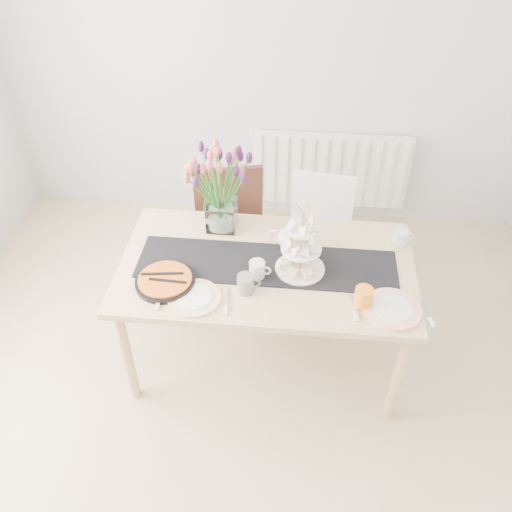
# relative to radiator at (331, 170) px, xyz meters

# --- Properties ---
(room_shell) EXTENTS (4.50, 4.50, 4.50)m
(room_shell) POSITION_rel_radiator_xyz_m (-0.50, -2.19, 0.85)
(room_shell) COLOR tan
(room_shell) RESTS_ON ground
(radiator) EXTENTS (1.20, 0.08, 0.60)m
(radiator) POSITION_rel_radiator_xyz_m (0.00, 0.00, 0.00)
(radiator) COLOR white
(radiator) RESTS_ON room_shell
(dining_table) EXTENTS (1.60, 0.90, 0.75)m
(dining_table) POSITION_rel_radiator_xyz_m (-0.38, -1.50, 0.22)
(dining_table) COLOR tan
(dining_table) RESTS_ON ground
(chair_brown) EXTENTS (0.54, 0.54, 0.91)m
(chair_brown) POSITION_rel_radiator_xyz_m (-0.66, -0.91, 0.08)
(chair_brown) COLOR #331812
(chair_brown) RESTS_ON ground
(chair_white) EXTENTS (0.47, 0.47, 0.84)m
(chair_white) POSITION_rel_radiator_xyz_m (-0.09, -0.80, 0.03)
(chair_white) COLOR white
(chair_white) RESTS_ON ground
(table_runner) EXTENTS (1.40, 0.35, 0.01)m
(table_runner) POSITION_rel_radiator_xyz_m (-0.38, -1.50, 0.30)
(table_runner) COLOR black
(table_runner) RESTS_ON dining_table
(tulip_vase) EXTENTS (0.61, 0.61, 0.52)m
(tulip_vase) POSITION_rel_radiator_xyz_m (-0.67, -1.18, 0.64)
(tulip_vase) COLOR silver
(tulip_vase) RESTS_ON dining_table
(cake_stand) EXTENTS (0.27, 0.27, 0.39)m
(cake_stand) POSITION_rel_radiator_xyz_m (-0.20, -1.53, 0.41)
(cake_stand) COLOR gold
(cake_stand) RESTS_ON dining_table
(teapot) EXTENTS (0.25, 0.22, 0.15)m
(teapot) POSITION_rel_radiator_xyz_m (-0.26, -1.34, 0.37)
(teapot) COLOR silver
(teapot) RESTS_ON dining_table
(cream_jug) EXTENTS (0.09, 0.09, 0.09)m
(cream_jug) POSITION_rel_radiator_xyz_m (0.36, -1.24, 0.34)
(cream_jug) COLOR silver
(cream_jug) RESTS_ON dining_table
(tart_tin) EXTENTS (0.31, 0.31, 0.04)m
(tart_tin) POSITION_rel_radiator_xyz_m (-0.89, -1.70, 0.32)
(tart_tin) COLOR black
(tart_tin) RESTS_ON dining_table
(mug_grey) EXTENTS (0.10, 0.10, 0.10)m
(mug_grey) POSITION_rel_radiator_xyz_m (-0.47, -1.71, 0.35)
(mug_grey) COLOR slate
(mug_grey) RESTS_ON dining_table
(mug_white) EXTENTS (0.09, 0.09, 0.10)m
(mug_white) POSITION_rel_radiator_xyz_m (-0.42, -1.60, 0.35)
(mug_white) COLOR silver
(mug_white) RESTS_ON dining_table
(mug_orange) EXTENTS (0.13, 0.13, 0.11)m
(mug_orange) POSITION_rel_radiator_xyz_m (0.12, -1.75, 0.35)
(mug_orange) COLOR orange
(mug_orange) RESTS_ON dining_table
(plate_left) EXTENTS (0.30, 0.30, 0.01)m
(plate_left) POSITION_rel_radiator_xyz_m (-0.72, -1.79, 0.31)
(plate_left) COLOR silver
(plate_left) RESTS_ON dining_table
(plate_right) EXTENTS (0.36, 0.36, 0.02)m
(plate_right) POSITION_rel_radiator_xyz_m (0.27, -1.77, 0.31)
(plate_right) COLOR white
(plate_right) RESTS_ON dining_table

